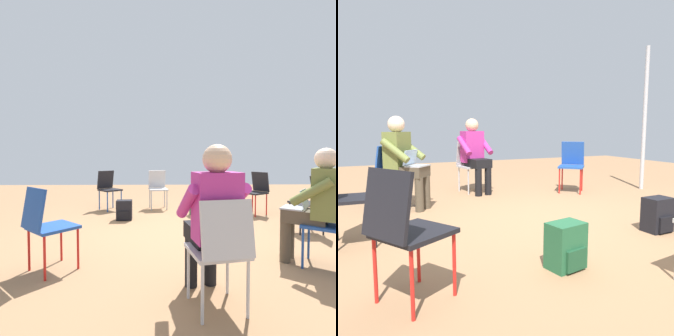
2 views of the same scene
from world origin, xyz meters
The scene contains 12 objects.
ground_plane centered at (0.00, 0.00, 0.00)m, with size 14.00×14.00×0.00m, color #99704C.
chair_west centered at (-2.05, 0.02, 0.50)m, with size 0.45×0.41×0.85m.
chair_northwest centered at (-1.51, 1.35, 0.50)m, with size 0.58×0.58×0.85m.
chair_southwest centered at (-1.67, -1.26, 0.50)m, with size 0.58×0.56×0.85m.
chair_southeast centered at (1.41, -1.80, 0.50)m, with size 0.58×0.59×0.85m.
chair_south centered at (0.33, -1.92, 0.50)m, with size 0.45×0.49×0.85m.
chair_northeast centered at (1.38, 1.36, 0.50)m, with size 0.58×0.59×0.85m.
chair_north centered at (-0.20, 2.07, 0.50)m, with size 0.47×0.50×0.85m.
person_with_laptop centered at (-1.38, 1.24, 0.69)m, with size 0.64×0.63×1.24m.
person_in_magenta centered at (-0.17, 1.91, 0.69)m, with size 0.55×0.56×1.24m.
backpack_near_laptop_user centered at (0.92, -0.83, 0.16)m, with size 0.29×0.26×0.36m.
backpack_by_empty_chair centered at (-0.48, -1.21, 0.16)m, with size 0.31×0.28×0.36m.
Camera 1 is at (0.23, 3.94, 1.14)m, focal length 28.00 mm.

